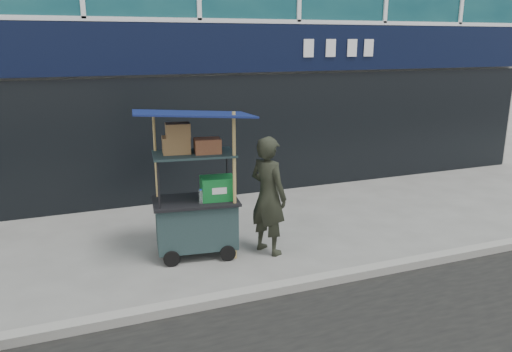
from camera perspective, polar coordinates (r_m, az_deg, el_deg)
name	(u,v)px	position (r m, az deg, el deg)	size (l,w,h in m)	color
ground	(285,283)	(6.62, 3.35, -12.15)	(80.00, 80.00, 0.00)	slate
curb	(292,286)	(6.43, 4.11, -12.42)	(80.00, 0.18, 0.12)	gray
vendor_cart	(197,205)	(7.22, -6.79, -3.30)	(1.73, 1.33, 2.17)	#192A2B
vendor_man	(268,196)	(7.22, 1.42, -2.25)	(0.64, 0.42, 1.75)	black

